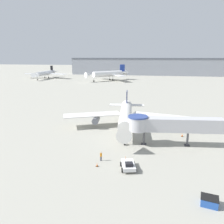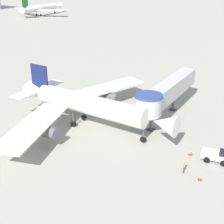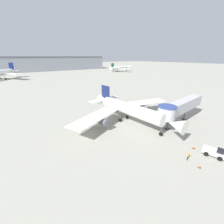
% 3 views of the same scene
% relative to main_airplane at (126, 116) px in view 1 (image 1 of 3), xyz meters
% --- Properties ---
extents(ground_plane, '(800.00, 800.00, 0.00)m').
position_rel_main_airplane_xyz_m(ground_plane, '(0.54, 0.03, -3.60)').
color(ground_plane, '#9E9B8E').
extents(main_airplane, '(33.32, 26.86, 8.45)m').
position_rel_main_airplane_xyz_m(main_airplane, '(0.00, 0.00, 0.00)').
color(main_airplane, white).
rests_on(main_airplane, ground_plane).
extents(jet_bridge, '(19.44, 5.34, 6.22)m').
position_rel_main_airplane_xyz_m(jet_bridge, '(9.86, -8.27, 0.94)').
color(jet_bridge, '#B7B7BC').
rests_on(jet_bridge, ground_plane).
extents(pushback_tug_white, '(3.07, 4.09, 1.53)m').
position_rel_main_airplane_xyz_m(pushback_tug_white, '(2.96, -19.98, -2.89)').
color(pushback_tug_white, silver).
rests_on(pushback_tug_white, ground_plane).
extents(service_container_blue, '(2.42, 2.08, 1.14)m').
position_rel_main_airplane_xyz_m(service_container_blue, '(13.99, -27.09, -3.03)').
color(service_container_blue, '#234C9E').
rests_on(service_container_blue, ground_plane).
extents(traffic_cone_starboard_wing, '(0.48, 0.48, 0.78)m').
position_rel_main_airplane_xyz_m(traffic_cone_starboard_wing, '(13.58, -2.55, -3.22)').
color(traffic_cone_starboard_wing, black).
rests_on(traffic_cone_starboard_wing, ground_plane).
extents(traffic_cone_near_nose, '(0.46, 0.46, 0.76)m').
position_rel_main_airplane_xyz_m(traffic_cone_near_nose, '(2.05, -16.77, -3.24)').
color(traffic_cone_near_nose, black).
rests_on(traffic_cone_near_nose, ground_plane).
extents(traffic_cone_apron_front, '(0.39, 0.39, 0.64)m').
position_rel_main_airplane_xyz_m(traffic_cone_apron_front, '(-2.36, -20.04, -3.29)').
color(traffic_cone_apron_front, black).
rests_on(traffic_cone_apron_front, ground_plane).
extents(ground_crew_marshaller, '(0.37, 0.30, 1.68)m').
position_rel_main_airplane_xyz_m(ground_crew_marshaller, '(-2.20, -17.87, -2.63)').
color(ground_crew_marshaller, '#1E2338').
rests_on(ground_crew_marshaller, ground_plane).
extents(background_jet_blue_tail, '(30.34, 31.31, 11.85)m').
position_rel_main_airplane_xyz_m(background_jet_blue_tail, '(-27.34, 112.04, 1.57)').
color(background_jet_blue_tail, white).
rests_on(background_jet_blue_tail, ground_plane).
extents(background_jet_black_tail, '(37.95, 35.73, 10.05)m').
position_rel_main_airplane_xyz_m(background_jet_black_tail, '(-82.52, 117.42, 0.82)').
color(background_jet_black_tail, silver).
rests_on(background_jet_black_tail, ground_plane).
extents(terminal_building, '(168.81, 26.67, 16.52)m').
position_rel_main_airplane_xyz_m(terminal_building, '(8.76, 175.03, 4.67)').
color(terminal_building, gray).
rests_on(terminal_building, ground_plane).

